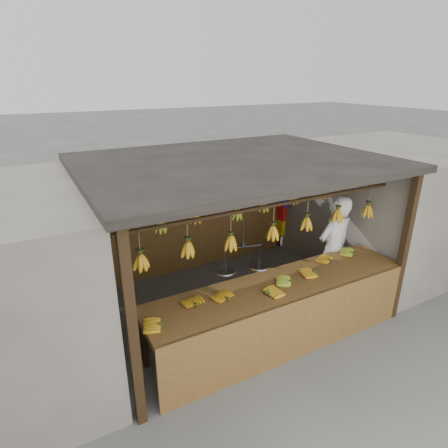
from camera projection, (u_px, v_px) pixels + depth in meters
ground at (233, 303)px, 6.19m from camera, size 80.00×80.00×0.00m
stall at (223, 183)px, 5.74m from camera, size 4.30×3.30×2.40m
neighbor_right at (391, 204)px, 7.37m from camera, size 3.00×3.00×2.30m
counter at (286, 301)px, 4.97m from camera, size 3.83×0.87×0.96m
hanging_bananas at (233, 210)px, 5.59m from camera, size 3.62×2.22×0.38m
balance_scale at (242, 265)px, 4.71m from camera, size 0.71×0.36×0.78m
vendor at (334, 249)px, 6.05m from camera, size 0.69×0.48×1.79m
bag_bundles at (282, 205)px, 7.79m from camera, size 0.08×0.26×1.34m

